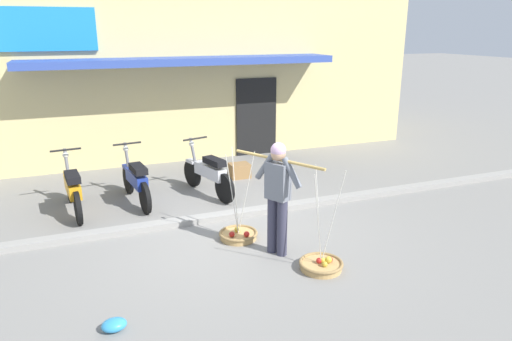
{
  "coord_description": "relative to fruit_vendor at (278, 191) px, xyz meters",
  "views": [
    {
      "loc": [
        -2.24,
        -6.59,
        3.21
      ],
      "look_at": [
        0.57,
        0.6,
        0.85
      ],
      "focal_mm": 32.6,
      "sensor_mm": 36.0,
      "label": 1
    }
  ],
  "objects": [
    {
      "name": "ground_plane",
      "position": [
        -0.34,
        0.85,
        -0.98
      ],
      "size": [
        90.0,
        90.0,
        0.0
      ],
      "primitive_type": "plane",
      "color": "gray"
    },
    {
      "name": "sidewalk_curb",
      "position": [
        -0.34,
        1.55,
        -0.93
      ],
      "size": [
        20.0,
        0.24,
        0.1
      ],
      "primitive_type": "cube",
      "color": "gray",
      "rests_on": "ground"
    },
    {
      "name": "fruit_vendor",
      "position": [
        0.0,
        0.0,
        0.0
      ],
      "size": [
        0.79,
        1.37,
        1.7
      ],
      "color": "#38384C",
      "rests_on": "ground"
    },
    {
      "name": "fruit_basket_left_side",
      "position": [
        0.38,
        -0.68,
        -0.9
      ],
      "size": [
        0.62,
        0.62,
        1.45
      ],
      "color": "tan",
      "rests_on": "ground"
    },
    {
      "name": "fruit_basket_right_side",
      "position": [
        -0.37,
        0.67,
        -0.9
      ],
      "size": [
        0.62,
        0.62,
        1.45
      ],
      "color": "tan",
      "rests_on": "ground"
    },
    {
      "name": "motorcycle_nearest_shop",
      "position": [
        -2.78,
        2.8,
        -0.52
      ],
      "size": [
        0.54,
        1.82,
        1.09
      ],
      "color": "black",
      "rests_on": "ground"
    },
    {
      "name": "motorcycle_second_in_row",
      "position": [
        -1.66,
        2.88,
        -0.52
      ],
      "size": [
        0.54,
        1.82,
        1.09
      ],
      "color": "black",
      "rests_on": "ground"
    },
    {
      "name": "motorcycle_third_in_row",
      "position": [
        -0.25,
        2.83,
        -0.52
      ],
      "size": [
        0.67,
        1.77,
        1.09
      ],
      "color": "black",
      "rests_on": "ground"
    },
    {
      "name": "storefront_building",
      "position": [
        -0.15,
        7.96,
        1.13
      ],
      "size": [
        13.0,
        6.0,
        4.2
      ],
      "color": "#DBC684",
      "rests_on": "ground"
    },
    {
      "name": "plastic_litter_bag",
      "position": [
        -2.44,
        -1.05,
        -0.91
      ],
      "size": [
        0.28,
        0.22,
        0.14
      ],
      "primitive_type": "ellipsoid",
      "color": "#3393D1",
      "rests_on": "ground"
    },
    {
      "name": "wooden_crate",
      "position": [
        0.71,
        3.68,
        -0.82
      ],
      "size": [
        0.44,
        0.36,
        0.32
      ],
      "primitive_type": "cube",
      "color": "olive",
      "rests_on": "ground"
    }
  ]
}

